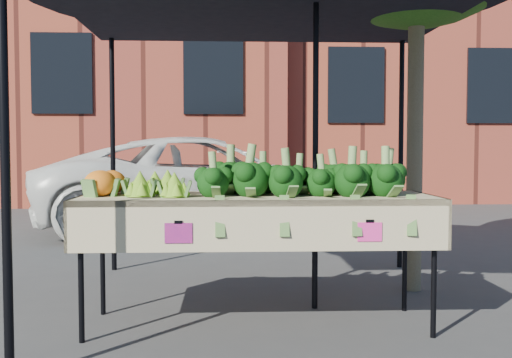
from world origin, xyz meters
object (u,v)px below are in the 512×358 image
at_px(table, 257,260).
at_px(canopy, 268,128).
at_px(vehicle, 207,62).
at_px(street_tree, 416,60).

height_order(table, canopy, canopy).
bearing_deg(vehicle, table, 174.34).
relative_size(canopy, street_tree, 0.80).
bearing_deg(canopy, vehicle, 98.05).
xyz_separation_m(vehicle, street_tree, (1.90, -3.88, -0.52)).
relative_size(vehicle, street_tree, 1.27).
xyz_separation_m(table, canopy, (0.11, 0.50, 0.92)).
distance_m(canopy, street_tree, 1.49).
relative_size(table, vehicle, 0.48).
bearing_deg(table, canopy, 77.73).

